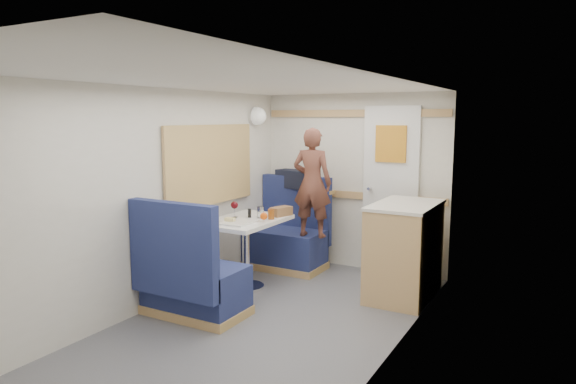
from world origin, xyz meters
The scene contains 26 objects.
floor centered at (0.00, 0.00, 0.00)m, with size 4.50×4.50×0.00m, color #515156.
ceiling centered at (0.00, 0.00, 2.00)m, with size 4.50×4.50×0.00m, color silver.
wall_back centered at (0.00, 2.25, 1.00)m, with size 2.20×0.02×2.00m, color silver.
wall_left centered at (-1.10, 0.00, 1.00)m, with size 0.02×4.50×2.00m, color silver.
wall_right centered at (1.10, 0.00, 1.00)m, with size 0.02×4.50×2.00m, color silver.
oak_trim_low centered at (0.00, 2.23, 0.85)m, with size 2.15×0.02×0.08m, color tan.
oak_trim_high centered at (0.00, 2.23, 1.78)m, with size 2.15×0.02×0.08m, color tan.
side_window centered at (-1.08, 1.00, 1.25)m, with size 0.04×1.30×0.72m, color #999D85.
rear_door centered at (0.45, 2.22, 0.97)m, with size 0.62×0.12×1.86m.
dinette_table centered at (-0.65, 1.00, 0.57)m, with size 0.62×0.92×0.72m.
bench_far centered at (-0.65, 1.86, 0.30)m, with size 0.90×0.59×1.05m.
bench_near centered at (-0.65, 0.14, 0.30)m, with size 0.90×0.59×1.05m.
ledge centered at (-0.65, 2.12, 0.88)m, with size 0.90×0.14×0.04m, color tan.
dome_light centered at (-1.04, 1.85, 1.75)m, with size 0.20×0.20×0.20m, color white.
galley_counter centered at (0.82, 1.55, 0.47)m, with size 0.57×0.92×0.92m.
person centered at (-0.25, 1.68, 1.04)m, with size 0.43×0.28×1.18m, color brown.
duffel_bag centered at (-0.69, 2.12, 1.01)m, with size 0.45×0.21×0.21m, color black.
tray centered at (-0.59, 0.80, 0.73)m, with size 0.25×0.33×0.02m, color white.
orange_fruit centered at (-0.43, 0.98, 0.77)m, with size 0.07×0.07×0.07m, color orange.
cheese_block centered at (-0.68, 0.77, 0.75)m, with size 0.09×0.06×0.03m, color #ECDF88.
wine_glass centered at (-0.79, 1.01, 0.84)m, with size 0.08×0.08×0.17m.
tumbler_left centered at (-0.81, 0.62, 0.78)m, with size 0.07×0.07×0.12m, color white.
tumbler_right centered at (-0.56, 1.14, 0.78)m, with size 0.07×0.07×0.11m, color white.
beer_glass centered at (-0.43, 1.12, 0.77)m, with size 0.07×0.07×0.10m, color brown.
pepper_grinder centered at (-0.66, 1.09, 0.77)m, with size 0.03×0.03×0.09m, color black.
bread_loaf centered at (-0.43, 1.33, 0.77)m, with size 0.12×0.22×0.09m, color brown.
Camera 1 is at (2.18, -3.22, 1.73)m, focal length 32.00 mm.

